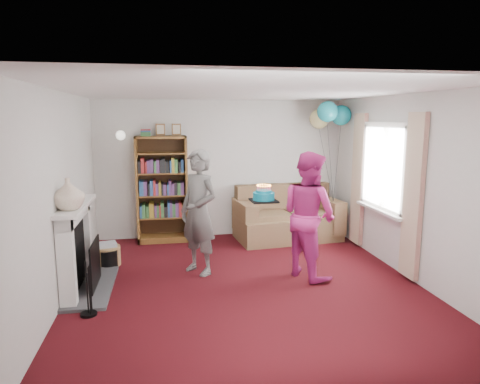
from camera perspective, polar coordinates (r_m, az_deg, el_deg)
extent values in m
plane|color=black|center=(5.79, 0.80, -12.20)|extent=(5.00, 5.00, 0.00)
cube|color=silver|center=(7.90, -2.57, 3.12)|extent=(4.50, 0.02, 2.50)
cube|color=silver|center=(5.50, -22.98, -0.62)|extent=(0.02, 5.00, 2.50)
cube|color=silver|center=(6.27, 21.57, 0.67)|extent=(0.02, 5.00, 2.50)
cube|color=white|center=(5.38, 0.87, 13.36)|extent=(4.50, 5.00, 0.01)
cube|color=#3F3F42|center=(5.97, -19.25, -11.90)|extent=(0.55, 1.40, 0.04)
cube|color=white|center=(5.32, -22.13, -8.93)|extent=(0.18, 0.14, 1.06)
cube|color=white|center=(6.35, -20.07, -5.78)|extent=(0.18, 0.14, 1.06)
cube|color=white|center=(5.71, -21.30, -2.70)|extent=(0.18, 1.24, 0.16)
cube|color=white|center=(5.69, -21.06, -1.71)|extent=(0.28, 1.35, 0.05)
cube|color=black|center=(5.85, -21.17, -7.69)|extent=(0.10, 0.80, 0.86)
cube|color=black|center=(5.85, -18.74, -9.08)|extent=(0.02, 0.70, 0.60)
cylinder|color=black|center=(5.13, -19.72, -11.97)|extent=(0.18, 0.18, 0.64)
cylinder|color=black|center=(6.66, -17.10, -8.49)|extent=(0.26, 0.26, 0.26)
cube|color=white|center=(6.70, 18.96, 8.47)|extent=(0.08, 1.30, 0.08)
cube|color=white|center=(6.83, 18.38, -2.06)|extent=(0.08, 1.30, 0.08)
cube|color=white|center=(6.75, 18.89, 3.15)|extent=(0.01, 1.15, 1.20)
cube|color=white|center=(6.82, 18.14, -2.32)|extent=(0.14, 1.32, 0.04)
cube|color=#C2BA93|center=(6.07, 22.10, -0.60)|extent=(0.07, 0.38, 2.20)
cube|color=#C2BA93|center=(7.49, 15.50, 1.63)|extent=(0.07, 0.38, 2.20)
cylinder|color=gold|center=(7.76, -15.58, 7.47)|extent=(0.04, 0.12, 0.04)
sphere|color=white|center=(7.68, -15.63, 7.29)|extent=(0.16, 0.16, 0.16)
cube|color=#472B14|center=(7.83, -10.32, 0.57)|extent=(0.88, 0.04, 1.87)
cube|color=brown|center=(7.66, -13.49, 0.25)|extent=(0.04, 0.42, 1.87)
cube|color=brown|center=(7.65, -7.17, 0.44)|extent=(0.04, 0.42, 1.87)
cube|color=brown|center=(7.55, -10.54, 7.20)|extent=(0.88, 0.42, 0.04)
cube|color=brown|center=(7.84, -10.13, -6.03)|extent=(0.88, 0.42, 0.10)
cube|color=brown|center=(7.74, -10.22, -3.24)|extent=(0.80, 0.38, 0.03)
cube|color=brown|center=(7.66, -10.31, -0.38)|extent=(0.80, 0.38, 0.02)
cube|color=brown|center=(7.60, -10.40, 2.54)|extent=(0.80, 0.38, 0.02)
cube|color=brown|center=(7.57, -10.48, 5.12)|extent=(0.80, 0.38, 0.02)
cube|color=maroon|center=(7.53, -12.45, 7.74)|extent=(0.16, 0.22, 0.12)
cube|color=brown|center=(7.60, -10.57, 8.20)|extent=(0.16, 0.02, 0.20)
cube|color=brown|center=(7.60, -8.48, 8.26)|extent=(0.16, 0.02, 0.20)
cube|color=brown|center=(7.83, 6.32, -4.71)|extent=(1.81, 0.96, 0.43)
cube|color=brown|center=(8.09, 5.66, -1.53)|extent=(1.81, 0.24, 0.75)
cube|color=brown|center=(7.60, 0.65, -3.44)|extent=(0.24, 0.91, 0.59)
cube|color=brown|center=(8.04, 11.74, -2.93)|extent=(0.24, 0.91, 0.59)
cube|color=brown|center=(7.60, 3.59, -3.23)|extent=(0.77, 0.66, 0.12)
cube|color=brown|center=(7.82, 9.36, -2.96)|extent=(0.77, 0.66, 0.12)
cylinder|color=#9B7048|center=(6.75, -17.26, -8.13)|extent=(0.38, 0.38, 0.29)
cube|color=beige|center=(6.70, -17.34, -6.71)|extent=(0.27, 0.21, 0.06)
imported|color=black|center=(5.99, -5.53, -2.71)|extent=(0.73, 0.76, 1.75)
imported|color=#B42471|center=(5.93, 9.16, -3.01)|extent=(0.94, 1.04, 1.73)
cube|color=black|center=(5.71, 3.17, -1.15)|extent=(0.35, 0.35, 0.02)
cylinder|color=#0A687F|center=(5.70, 3.18, -0.56)|extent=(0.29, 0.29, 0.10)
cylinder|color=#0A687F|center=(5.69, 3.18, 0.04)|extent=(0.21, 0.21, 0.04)
cylinder|color=pink|center=(5.70, 4.03, 0.41)|extent=(0.01, 0.01, 0.09)
sphere|color=orange|center=(5.69, 4.04, 0.90)|extent=(0.02, 0.02, 0.02)
cylinder|color=pink|center=(5.73, 3.89, 0.46)|extent=(0.01, 0.01, 0.09)
sphere|color=orange|center=(5.72, 3.90, 0.95)|extent=(0.02, 0.02, 0.02)
cylinder|color=pink|center=(5.75, 3.64, 0.50)|extent=(0.01, 0.01, 0.09)
sphere|color=orange|center=(5.75, 3.65, 0.99)|extent=(0.02, 0.02, 0.02)
cylinder|color=pink|center=(5.76, 3.33, 0.52)|extent=(0.01, 0.01, 0.09)
sphere|color=orange|center=(5.76, 3.33, 1.01)|extent=(0.02, 0.02, 0.02)
cylinder|color=pink|center=(5.76, 2.99, 0.52)|extent=(0.01, 0.01, 0.09)
sphere|color=orange|center=(5.76, 3.00, 1.01)|extent=(0.02, 0.02, 0.02)
cylinder|color=pink|center=(5.75, 2.68, 0.50)|extent=(0.01, 0.01, 0.09)
sphere|color=orange|center=(5.74, 2.69, 1.00)|extent=(0.02, 0.02, 0.02)
cylinder|color=pink|center=(5.73, 2.45, 0.47)|extent=(0.01, 0.01, 0.09)
sphere|color=orange|center=(5.72, 2.46, 0.96)|extent=(0.02, 0.02, 0.02)
cylinder|color=pink|center=(5.70, 2.33, 0.41)|extent=(0.01, 0.01, 0.09)
sphere|color=orange|center=(5.69, 2.33, 0.91)|extent=(0.02, 0.02, 0.02)
cylinder|color=pink|center=(5.66, 2.33, 0.36)|extent=(0.01, 0.01, 0.09)
sphere|color=orange|center=(5.65, 2.34, 0.86)|extent=(0.02, 0.02, 0.02)
cylinder|color=pink|center=(5.63, 2.47, 0.31)|extent=(0.01, 0.01, 0.09)
sphere|color=orange|center=(5.62, 2.47, 0.81)|extent=(0.02, 0.02, 0.02)
cylinder|color=pink|center=(5.61, 2.72, 0.26)|extent=(0.01, 0.01, 0.09)
sphere|color=orange|center=(5.60, 2.72, 0.77)|extent=(0.02, 0.02, 0.02)
cylinder|color=pink|center=(5.60, 3.04, 0.24)|extent=(0.01, 0.01, 0.09)
sphere|color=orange|center=(5.59, 3.05, 0.75)|extent=(0.02, 0.02, 0.02)
cylinder|color=pink|center=(5.60, 3.39, 0.24)|extent=(0.01, 0.01, 0.09)
sphere|color=orange|center=(5.59, 3.39, 0.74)|extent=(0.02, 0.02, 0.02)
cylinder|color=pink|center=(5.61, 3.70, 0.26)|extent=(0.01, 0.01, 0.09)
sphere|color=orange|center=(5.60, 3.71, 0.76)|extent=(0.02, 0.02, 0.02)
cylinder|color=pink|center=(5.64, 3.93, 0.30)|extent=(0.01, 0.01, 0.09)
sphere|color=orange|center=(5.63, 3.94, 0.80)|extent=(0.02, 0.02, 0.02)
cylinder|color=pink|center=(5.67, 4.05, 0.35)|extent=(0.01, 0.01, 0.09)
sphere|color=orange|center=(5.66, 4.06, 0.85)|extent=(0.02, 0.02, 0.02)
sphere|color=#3F3F3F|center=(7.80, 12.34, -1.33)|extent=(0.02, 0.02, 0.02)
sphere|color=teal|center=(7.87, 13.33, 9.92)|extent=(0.36, 0.36, 0.36)
sphere|color=#CCCA7C|center=(7.93, 10.54, 9.58)|extent=(0.36, 0.36, 0.36)
sphere|color=teal|center=(7.57, 11.59, 10.46)|extent=(0.36, 0.36, 0.36)
imported|color=beige|center=(5.32, -21.91, -0.24)|extent=(0.43, 0.43, 0.37)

